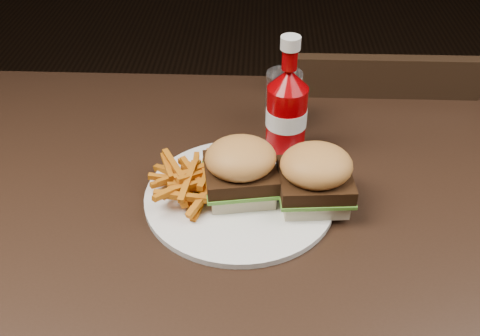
{
  "coord_description": "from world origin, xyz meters",
  "views": [
    {
      "loc": [
        -0.02,
        -0.61,
        1.29
      ],
      "look_at": [
        -0.04,
        0.03,
        0.8
      ],
      "focal_mm": 42.0,
      "sensor_mm": 36.0,
      "label": 1
    }
  ],
  "objects_px": {
    "chair_far": "(351,174)",
    "dining_table": "(268,217)",
    "plate": "(240,197)",
    "ketchup_bottle": "(286,123)",
    "tumbler": "(283,99)"
  },
  "relations": [
    {
      "from": "dining_table",
      "to": "plate",
      "type": "distance_m",
      "value": 0.05
    },
    {
      "from": "chair_far",
      "to": "plate",
      "type": "xyz_separation_m",
      "value": [
        -0.26,
        -0.48,
        0.33
      ]
    },
    {
      "from": "plate",
      "to": "ketchup_bottle",
      "type": "distance_m",
      "value": 0.15
    },
    {
      "from": "ketchup_bottle",
      "to": "chair_far",
      "type": "bearing_deg",
      "value": 62.71
    },
    {
      "from": "dining_table",
      "to": "chair_far",
      "type": "bearing_deg",
      "value": 66.7
    },
    {
      "from": "plate",
      "to": "ketchup_bottle",
      "type": "bearing_deg",
      "value": 59.68
    },
    {
      "from": "ketchup_bottle",
      "to": "tumbler",
      "type": "distance_m",
      "value": 0.08
    },
    {
      "from": "dining_table",
      "to": "ketchup_bottle",
      "type": "distance_m",
      "value": 0.16
    },
    {
      "from": "plate",
      "to": "ketchup_bottle",
      "type": "xyz_separation_m",
      "value": [
        0.07,
        0.12,
        0.06
      ]
    },
    {
      "from": "chair_far",
      "to": "plate",
      "type": "distance_m",
      "value": 0.64
    },
    {
      "from": "ketchup_bottle",
      "to": "tumbler",
      "type": "bearing_deg",
      "value": 91.39
    },
    {
      "from": "plate",
      "to": "dining_table",
      "type": "bearing_deg",
      "value": -21.02
    },
    {
      "from": "chair_far",
      "to": "dining_table",
      "type": "bearing_deg",
      "value": 66.44
    },
    {
      "from": "chair_far",
      "to": "tumbler",
      "type": "height_order",
      "value": "tumbler"
    },
    {
      "from": "dining_table",
      "to": "tumbler",
      "type": "distance_m",
      "value": 0.23
    }
  ]
}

